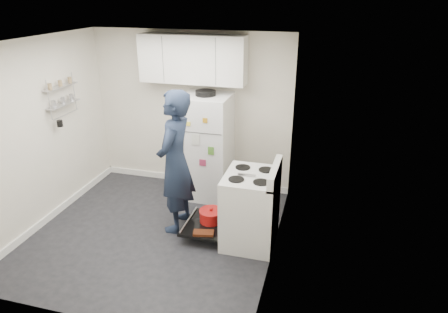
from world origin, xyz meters
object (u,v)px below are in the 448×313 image
(person, at_px, (175,162))
(electric_range, at_px, (250,209))
(open_oven_door, at_px, (208,220))
(refrigerator, at_px, (207,147))

(person, bearing_deg, electric_range, 85.78)
(open_oven_door, distance_m, person, 0.89)
(open_oven_door, xyz_separation_m, person, (-0.46, 0.05, 0.76))
(electric_range, xyz_separation_m, person, (-1.02, 0.09, 0.49))
(open_oven_door, bearing_deg, electric_range, -3.38)
(open_oven_door, height_order, person, person)
(open_oven_door, height_order, refrigerator, refrigerator)
(electric_range, bearing_deg, open_oven_door, 176.62)
(refrigerator, bearing_deg, person, -95.87)
(electric_range, distance_m, person, 1.14)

